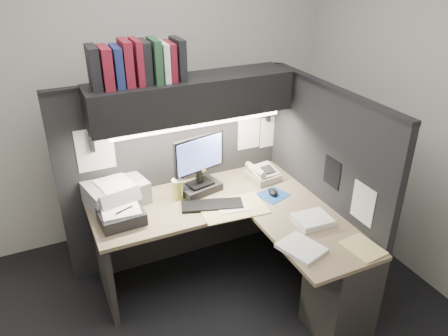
{
  "coord_description": "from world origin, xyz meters",
  "views": [
    {
      "loc": [
        -0.97,
        -2.2,
        2.52
      ],
      "look_at": [
        0.28,
        0.51,
        0.98
      ],
      "focal_mm": 35.0,
      "sensor_mm": 36.0,
      "label": 1
    }
  ],
  "objects_px": {
    "desk": "(270,258)",
    "overhead_shelf": "(191,97)",
    "coffee_cup": "(178,190)",
    "notebook_stack": "(122,217)",
    "telephone": "(263,174)",
    "monitor": "(200,170)",
    "keyboard": "(212,205)",
    "printer": "(115,192)"
  },
  "relations": [
    {
      "from": "desk",
      "to": "overhead_shelf",
      "type": "relative_size",
      "value": 1.1
    },
    {
      "from": "coffee_cup",
      "to": "notebook_stack",
      "type": "bearing_deg",
      "value": -163.54
    },
    {
      "from": "telephone",
      "to": "coffee_cup",
      "type": "xyz_separation_m",
      "value": [
        -0.76,
        -0.0,
        0.03
      ]
    },
    {
      "from": "monitor",
      "to": "keyboard",
      "type": "distance_m",
      "value": 0.31
    },
    {
      "from": "monitor",
      "to": "coffee_cup",
      "type": "distance_m",
      "value": 0.23
    },
    {
      "from": "notebook_stack",
      "to": "printer",
      "type": "bearing_deg",
      "value": 85.0
    },
    {
      "from": "desk",
      "to": "keyboard",
      "type": "xyz_separation_m",
      "value": [
        -0.29,
        0.42,
        0.3
      ]
    },
    {
      "from": "desk",
      "to": "monitor",
      "type": "distance_m",
      "value": 0.87
    },
    {
      "from": "printer",
      "to": "overhead_shelf",
      "type": "bearing_deg",
      "value": -15.64
    },
    {
      "from": "telephone",
      "to": "coffee_cup",
      "type": "bearing_deg",
      "value": 172.6
    },
    {
      "from": "telephone",
      "to": "coffee_cup",
      "type": "relative_size",
      "value": 1.54
    },
    {
      "from": "printer",
      "to": "notebook_stack",
      "type": "xyz_separation_m",
      "value": [
        -0.03,
        -0.3,
        -0.04
      ]
    },
    {
      "from": "monitor",
      "to": "telephone",
      "type": "bearing_deg",
      "value": -16.22
    },
    {
      "from": "keyboard",
      "to": "telephone",
      "type": "distance_m",
      "value": 0.61
    },
    {
      "from": "overhead_shelf",
      "to": "notebook_stack",
      "type": "height_order",
      "value": "overhead_shelf"
    },
    {
      "from": "desk",
      "to": "telephone",
      "type": "relative_size",
      "value": 7.01
    },
    {
      "from": "notebook_stack",
      "to": "monitor",
      "type": "bearing_deg",
      "value": 14.03
    },
    {
      "from": "desk",
      "to": "printer",
      "type": "xyz_separation_m",
      "value": [
        -0.94,
        0.8,
        0.37
      ]
    },
    {
      "from": "coffee_cup",
      "to": "notebook_stack",
      "type": "distance_m",
      "value": 0.5
    },
    {
      "from": "overhead_shelf",
      "to": "notebook_stack",
      "type": "relative_size",
      "value": 5.04
    },
    {
      "from": "desk",
      "to": "keyboard",
      "type": "bearing_deg",
      "value": 124.6
    },
    {
      "from": "monitor",
      "to": "overhead_shelf",
      "type": "bearing_deg",
      "value": 86.26
    },
    {
      "from": "printer",
      "to": "monitor",
      "type": "bearing_deg",
      "value": -23.19
    },
    {
      "from": "monitor",
      "to": "keyboard",
      "type": "bearing_deg",
      "value": -103.86
    },
    {
      "from": "monitor",
      "to": "keyboard",
      "type": "height_order",
      "value": "monitor"
    },
    {
      "from": "keyboard",
      "to": "telephone",
      "type": "relative_size",
      "value": 1.92
    },
    {
      "from": "desk",
      "to": "notebook_stack",
      "type": "xyz_separation_m",
      "value": [
        -0.96,
        0.49,
        0.33
      ]
    },
    {
      "from": "desk",
      "to": "keyboard",
      "type": "height_order",
      "value": "keyboard"
    },
    {
      "from": "desk",
      "to": "overhead_shelf",
      "type": "xyz_separation_m",
      "value": [
        -0.3,
        0.75,
        1.06
      ]
    },
    {
      "from": "monitor",
      "to": "desk",
      "type": "bearing_deg",
      "value": -80.2
    },
    {
      "from": "printer",
      "to": "notebook_stack",
      "type": "bearing_deg",
      "value": -106.79
    },
    {
      "from": "desk",
      "to": "coffee_cup",
      "type": "relative_size",
      "value": 10.81
    },
    {
      "from": "monitor",
      "to": "printer",
      "type": "relative_size",
      "value": 1.12
    },
    {
      "from": "desk",
      "to": "coffee_cup",
      "type": "bearing_deg",
      "value": 127.3
    },
    {
      "from": "keyboard",
      "to": "printer",
      "type": "height_order",
      "value": "printer"
    },
    {
      "from": "monitor",
      "to": "coffee_cup",
      "type": "relative_size",
      "value": 3.1
    },
    {
      "from": "monitor",
      "to": "notebook_stack",
      "type": "bearing_deg",
      "value": -179.43
    },
    {
      "from": "keyboard",
      "to": "telephone",
      "type": "xyz_separation_m",
      "value": [
        0.57,
        0.22,
        0.04
      ]
    },
    {
      "from": "overhead_shelf",
      "to": "telephone",
      "type": "relative_size",
      "value": 6.39
    },
    {
      "from": "desk",
      "to": "overhead_shelf",
      "type": "distance_m",
      "value": 1.33
    },
    {
      "from": "monitor",
      "to": "notebook_stack",
      "type": "relative_size",
      "value": 1.58
    },
    {
      "from": "monitor",
      "to": "coffee_cup",
      "type": "height_order",
      "value": "monitor"
    }
  ]
}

